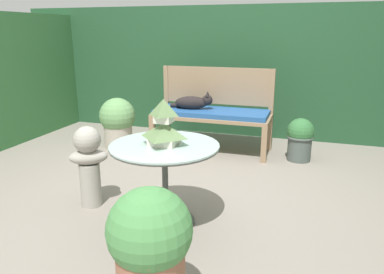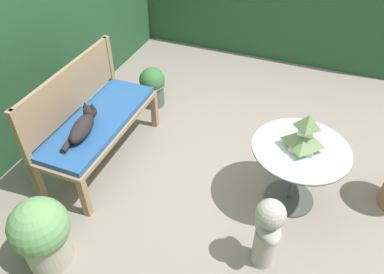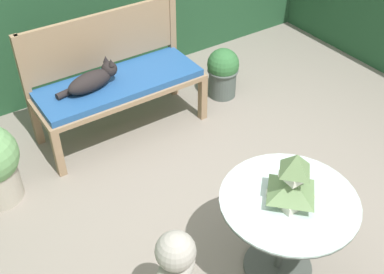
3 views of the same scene
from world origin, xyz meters
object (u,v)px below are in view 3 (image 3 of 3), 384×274
object	(u,v)px
pagoda_birdhouse	(293,181)
potted_plant_path_edge	(223,72)
garden_bench	(120,87)
patio_table	(287,215)
garden_bust	(176,272)
cat	(93,80)

from	to	relation	value
pagoda_birdhouse	potted_plant_path_edge	xyz separation A→B (m)	(0.88, 1.77, -0.50)
garden_bench	patio_table	xyz separation A→B (m)	(0.14, -1.81, 0.06)
garden_bench	potted_plant_path_edge	world-z (taller)	garden_bench
patio_table	potted_plant_path_edge	world-z (taller)	patio_table
pagoda_birdhouse	garden_bust	world-z (taller)	pagoda_birdhouse
pagoda_birdhouse	garden_bust	size ratio (longest dim) A/B	0.49
garden_bench	cat	distance (m)	0.26
patio_table	pagoda_birdhouse	bearing A→B (deg)	91.19
garden_bench	potted_plant_path_edge	xyz separation A→B (m)	(1.02, -0.04, -0.18)
potted_plant_path_edge	pagoda_birdhouse	bearing A→B (deg)	-116.39
garden_bust	potted_plant_path_edge	size ratio (longest dim) A/B	1.41
patio_table	potted_plant_path_edge	size ratio (longest dim) A/B	1.65
potted_plant_path_edge	patio_table	bearing A→B (deg)	-116.39
garden_bench	patio_table	size ratio (longest dim) A/B	1.76
garden_bench	garden_bust	bearing A→B (deg)	-107.72
patio_table	potted_plant_path_edge	distance (m)	1.99
potted_plant_path_edge	garden_bust	bearing A→B (deg)	-133.01
cat	pagoda_birdhouse	bearing A→B (deg)	-89.35
garden_bench	pagoda_birdhouse	world-z (taller)	pagoda_birdhouse
cat	potted_plant_path_edge	world-z (taller)	cat
pagoda_birdhouse	patio_table	bearing A→B (deg)	-88.81
garden_bench	potted_plant_path_edge	distance (m)	1.04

